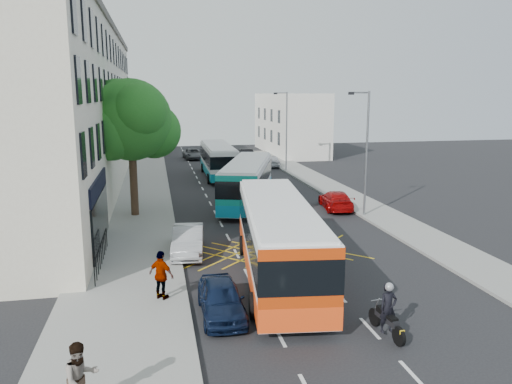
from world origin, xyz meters
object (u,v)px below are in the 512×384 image
lamp_near (365,147)px  bus_mid (247,182)px  parked_car_blue (221,299)px  distant_car_dark (246,154)px  parked_car_silver (188,240)px  distant_car_silver (271,161)px  motorbike (388,311)px  bus_near (278,238)px  lamp_far (286,127)px  red_hatchback (336,200)px  pedestrian_far (161,275)px  distant_car_grey (193,154)px  street_tree (131,121)px  bus_far (218,160)px  pedestrian_near (81,379)px

lamp_near → bus_mid: (-6.76, 5.17, -2.92)m
parked_car_blue → distant_car_dark: size_ratio=0.93×
parked_car_silver → distant_car_dark: size_ratio=1.04×
parked_car_blue → distant_car_silver: 37.97m
motorbike → parked_car_silver: (-5.93, 10.06, -0.17)m
bus_near → parked_car_silver: (-3.65, 4.10, -1.08)m
distant_car_dark → lamp_far: bearing=103.3°
motorbike → red_hatchback: (4.91, 18.06, -0.24)m
pedestrian_far → red_hatchback: bearing=-92.1°
parked_car_silver → distant_car_grey: size_ratio=0.94×
motorbike → distant_car_dark: (3.48, 45.60, -0.20)m
motorbike → street_tree: bearing=109.5°
parked_car_silver → pedestrian_far: size_ratio=2.24×
lamp_near → distant_car_silver: (-0.70, 23.56, -3.94)m
red_hatchback → distant_car_grey: 30.44m
parked_car_blue → bus_far: bearing=83.2°
lamp_near → pedestrian_far: bearing=-139.4°
bus_mid → motorbike: bearing=-70.1°
bus_far → red_hatchback: (6.32, -15.58, -1.01)m
street_tree → bus_near: street_tree is taller
distant_car_silver → distant_car_dark: size_ratio=0.95×
bus_mid → parked_car_silver: bus_mid is taller
distant_car_silver → pedestrian_near: size_ratio=2.06×
parked_car_silver → distant_car_grey: bearing=91.3°
bus_far → distant_car_silver: (6.58, 5.51, -0.98)m
bus_mid → parked_car_blue: size_ratio=3.04×
street_tree → distant_car_dark: street_tree is taller
bus_far → pedestrian_far: (-5.92, -29.37, -0.54)m
lamp_far → distant_car_dark: bearing=103.4°
street_tree → distant_car_dark: bearing=65.5°
lamp_near → bus_near: bearing=-130.2°
street_tree → parked_car_blue: 17.28m
parked_car_silver → distant_car_silver: 31.13m
lamp_far → distant_car_grey: 15.27m
pedestrian_near → bus_near: bearing=17.7°
street_tree → pedestrian_far: bearing=-84.0°
bus_far → parked_car_blue: 31.26m
motorbike → distant_car_silver: (5.17, 39.15, -0.21)m
bus_far → distant_car_grey: bearing=96.6°
lamp_far → parked_car_silver: (-11.80, -25.53, -3.91)m
pedestrian_near → distant_car_grey: bearing=50.0°
bus_mid → distant_car_dark: bus_mid is taller
motorbike → red_hatchback: 18.72m
distant_car_grey → distant_car_silver: (7.98, -8.36, 0.03)m
lamp_far → distant_car_silver: 5.36m
bus_far → bus_mid: bearing=-86.9°
lamp_far → bus_near: lamp_far is taller
bus_near → distant_car_silver: bus_near is taller
bus_near → parked_car_silver: bus_near is taller
street_tree → motorbike: (8.84, -18.56, -5.41)m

